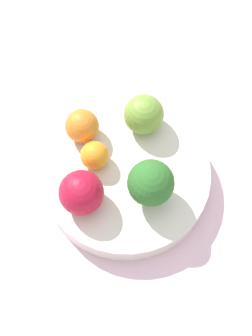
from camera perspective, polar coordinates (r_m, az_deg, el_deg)
name	(u,v)px	position (r m, az deg, el deg)	size (l,w,h in m)	color
ground_plane	(126,187)	(0.72, 0.00, -2.31)	(6.00, 6.00, 0.00)	gray
table_surface	(126,184)	(0.71, 0.00, -2.00)	(1.20, 1.20, 0.02)	silver
bowl	(126,176)	(0.68, 0.00, -1.04)	(0.24, 0.24, 0.04)	silver
broccoli	(151,183)	(0.62, 3.03, -1.88)	(0.06, 0.06, 0.07)	#8CB76B
apple_red	(143,114)	(0.68, 2.12, 6.57)	(0.06, 0.06, 0.06)	olive
apple_green	(81,193)	(0.62, -5.47, -3.00)	(0.06, 0.06, 0.06)	#B7142D
orange_front	(94,156)	(0.66, -3.91, 1.41)	(0.04, 0.04, 0.04)	orange
orange_back	(82,126)	(0.68, -5.39, 5.14)	(0.05, 0.05, 0.05)	orange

